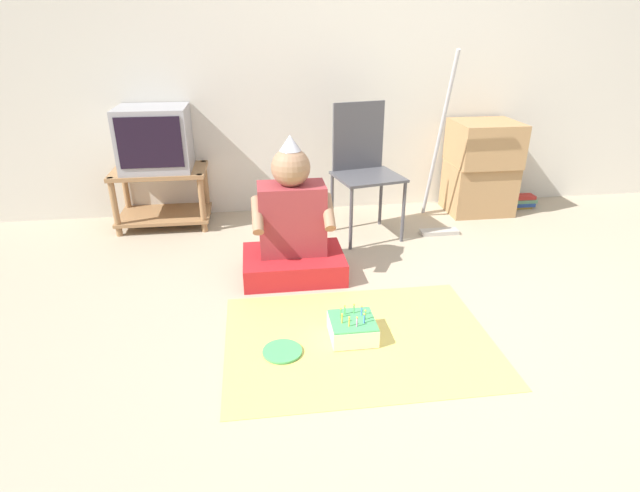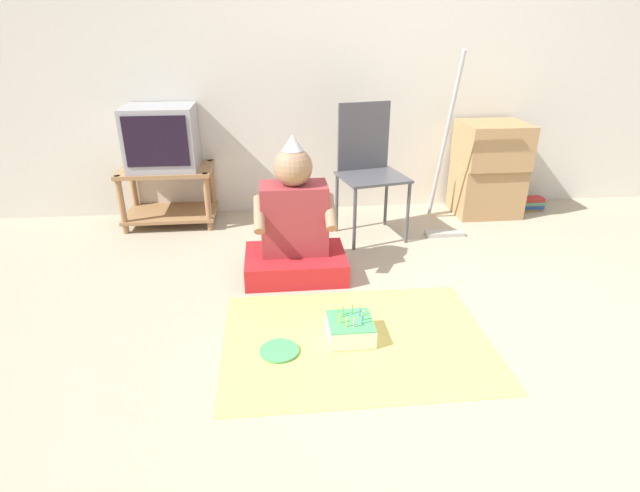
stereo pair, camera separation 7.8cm
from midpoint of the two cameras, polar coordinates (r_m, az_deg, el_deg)
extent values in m
plane|color=tan|center=(2.50, 16.88, -11.73)|extent=(16.00, 16.00, 0.00)
cube|color=beige|center=(4.06, 7.59, 21.94)|extent=(6.40, 0.06, 2.55)
cube|color=#997047|center=(3.91, -16.64, 8.36)|extent=(0.67, 0.43, 0.03)
cube|color=#997047|center=(4.01, -16.06, 3.65)|extent=(0.67, 0.43, 0.02)
cylinder|color=#997047|center=(3.86, -21.17, 4.37)|extent=(0.04, 0.04, 0.44)
cylinder|color=#997047|center=(3.75, -12.13, 4.90)|extent=(0.04, 0.04, 0.44)
cylinder|color=#997047|center=(4.20, -20.00, 6.08)|extent=(0.04, 0.04, 0.44)
cylinder|color=#997047|center=(4.09, -11.66, 6.61)|extent=(0.04, 0.04, 0.44)
cube|color=#99999E|center=(3.86, -17.05, 11.78)|extent=(0.49, 0.41, 0.45)
cube|color=black|center=(3.65, -17.65, 11.29)|extent=(0.43, 0.01, 0.35)
cube|color=#4C4C51|center=(3.50, 6.68, 7.82)|extent=(0.51, 0.47, 0.02)
cube|color=#4C4C51|center=(3.60, 5.63, 12.30)|extent=(0.38, 0.10, 0.48)
cylinder|color=#4C4C51|center=(3.34, 4.64, 3.07)|extent=(0.02, 0.02, 0.45)
cylinder|color=#4C4C51|center=(3.51, 10.63, 3.75)|extent=(0.02, 0.02, 0.45)
cylinder|color=#4C4C51|center=(3.65, 2.54, 4.98)|extent=(0.02, 0.02, 0.45)
cylinder|color=#4C4C51|center=(3.80, 8.15, 5.54)|extent=(0.02, 0.02, 0.45)
cube|color=#A87F51|center=(4.25, 18.94, 6.14)|extent=(0.50, 0.39, 0.40)
cube|color=#A87F51|center=(4.16, 19.62, 10.89)|extent=(0.49, 0.45, 0.33)
cube|color=#B2ADA3|center=(3.76, 14.60, 1.40)|extent=(0.28, 0.09, 0.03)
cylinder|color=#B7B7BC|center=(3.74, 14.67, 11.51)|extent=(0.03, 0.40, 1.25)
cube|color=#A88933|center=(4.52, 23.23, 4.01)|extent=(0.14, 0.13, 0.02)
cube|color=#284793|center=(4.52, 23.35, 4.29)|extent=(0.18, 0.14, 0.03)
cube|color=#60936B|center=(4.51, 23.47, 4.62)|extent=(0.20, 0.13, 0.03)
cube|color=#B72D28|center=(4.51, 23.60, 4.95)|extent=(0.17, 0.10, 0.03)
cube|color=red|center=(3.06, -2.09, -2.06)|extent=(0.61, 0.43, 0.14)
cube|color=#993338|center=(2.99, -2.23, 3.17)|extent=(0.40, 0.23, 0.42)
sphere|color=#9E7556|center=(2.89, -2.33, 8.99)|extent=(0.23, 0.23, 0.23)
cone|color=silver|center=(2.86, -2.37, 11.73)|extent=(0.12, 0.12, 0.09)
cylinder|color=#9E7556|center=(2.87, -6.19, 3.60)|extent=(0.06, 0.23, 0.19)
cylinder|color=#9E7556|center=(2.89, 1.92, 3.91)|extent=(0.06, 0.23, 0.19)
cube|color=#EAD666|center=(2.50, 5.07, -10.63)|extent=(1.30, 0.95, 0.01)
cube|color=#F4E0C6|center=(2.48, 4.38, -9.49)|extent=(0.22, 0.22, 0.09)
cube|color=#4CB266|center=(2.46, 4.42, -8.54)|extent=(0.22, 0.22, 0.01)
cylinder|color=#66C666|center=(2.45, 5.87, -8.08)|extent=(0.01, 0.01, 0.05)
sphere|color=#FFCC4C|center=(2.43, 5.90, -7.44)|extent=(0.01, 0.01, 0.01)
cylinder|color=#4C7FE5|center=(2.48, 5.47, -7.62)|extent=(0.01, 0.01, 0.05)
sphere|color=#FFCC4C|center=(2.46, 5.50, -6.99)|extent=(0.01, 0.01, 0.01)
cylinder|color=#66C666|center=(2.50, 4.58, -7.37)|extent=(0.01, 0.01, 0.05)
sphere|color=#FFCC4C|center=(2.48, 4.61, -6.74)|extent=(0.01, 0.01, 0.01)
cylinder|color=#66C666|center=(2.48, 3.53, -7.51)|extent=(0.01, 0.01, 0.05)
sphere|color=#FFCC4C|center=(2.47, 3.55, -6.87)|extent=(0.01, 0.01, 0.01)
cylinder|color=#66C666|center=(2.46, 3.06, -7.85)|extent=(0.01, 0.01, 0.05)
sphere|color=#FFCC4C|center=(2.44, 3.08, -7.21)|extent=(0.01, 0.01, 0.01)
cylinder|color=yellow|center=(2.42, 3.19, -8.48)|extent=(0.01, 0.01, 0.05)
sphere|color=#FFCC4C|center=(2.40, 3.21, -7.83)|extent=(0.01, 0.01, 0.01)
cylinder|color=yellow|center=(2.40, 3.99, -8.84)|extent=(0.01, 0.01, 0.05)
sphere|color=#FFCC4C|center=(2.38, 4.01, -8.19)|extent=(0.01, 0.01, 0.01)
cylinder|color=#E58CCC|center=(2.40, 4.88, -8.86)|extent=(0.01, 0.01, 0.05)
sphere|color=#FFCC4C|center=(2.38, 4.90, -8.22)|extent=(0.01, 0.01, 0.01)
cylinder|color=#4C7FE5|center=(2.42, 5.74, -8.48)|extent=(0.01, 0.01, 0.05)
sphere|color=#FFCC4C|center=(2.41, 5.77, -7.84)|extent=(0.01, 0.01, 0.01)
cylinder|color=#4CB266|center=(2.41, -3.73, -11.83)|extent=(0.19, 0.19, 0.01)
camera|label=1|loc=(0.04, -89.15, 0.38)|focal=28.00mm
camera|label=2|loc=(0.04, 90.85, -0.38)|focal=28.00mm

